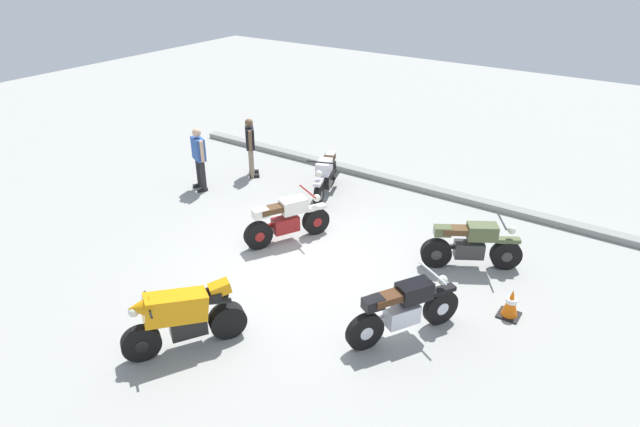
% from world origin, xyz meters
% --- Properties ---
extents(ground_plane, '(40.00, 40.00, 0.00)m').
position_xyz_m(ground_plane, '(0.00, 0.00, 0.00)').
color(ground_plane, '#9E9E99').
extents(curb_edge, '(14.00, 0.30, 0.15)m').
position_xyz_m(curb_edge, '(0.00, 4.60, 0.07)').
color(curb_edge, gray).
rests_on(curb_edge, ground).
extents(motorcycle_black_cruiser, '(1.16, 1.87, 1.09)m').
position_xyz_m(motorcycle_black_cruiser, '(2.52, -0.79, 0.52)').
color(motorcycle_black_cruiser, black).
rests_on(motorcycle_black_cruiser, ground).
extents(motorcycle_olive_vintage, '(1.75, 1.15, 1.07)m').
position_xyz_m(motorcycle_olive_vintage, '(2.68, 1.79, 0.49)').
color(motorcycle_olive_vintage, black).
rests_on(motorcycle_olive_vintage, ground).
extents(motorcycle_silver_cruiser, '(0.94, 1.99, 1.09)m').
position_xyz_m(motorcycle_silver_cruiser, '(-1.51, 2.98, 0.52)').
color(motorcycle_silver_cruiser, black).
rests_on(motorcycle_silver_cruiser, ground).
extents(motorcycle_orange_sportbike, '(1.19, 1.76, 1.14)m').
position_xyz_m(motorcycle_orange_sportbike, '(-0.18, -2.98, 0.59)').
color(motorcycle_orange_sportbike, black).
rests_on(motorcycle_orange_sportbike, ground).
extents(motorcycle_cream_vintage, '(1.07, 1.80, 1.07)m').
position_xyz_m(motorcycle_cream_vintage, '(-0.91, 0.61, 0.49)').
color(motorcycle_cream_vintage, black).
rests_on(motorcycle_cream_vintage, ground).
extents(person_in_black_shirt, '(0.53, 0.54, 1.59)m').
position_xyz_m(person_in_black_shirt, '(-3.86, 2.89, 0.90)').
color(person_in_black_shirt, gray).
rests_on(person_in_black_shirt, ground).
extents(person_in_blue_shirt, '(0.61, 0.46, 1.62)m').
position_xyz_m(person_in_blue_shirt, '(-4.35, 1.50, 0.92)').
color(person_in_blue_shirt, '#262628').
rests_on(person_in_blue_shirt, ground).
extents(traffic_cone, '(0.36, 0.36, 0.53)m').
position_xyz_m(traffic_cone, '(3.82, 0.70, 0.26)').
color(traffic_cone, black).
rests_on(traffic_cone, ground).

